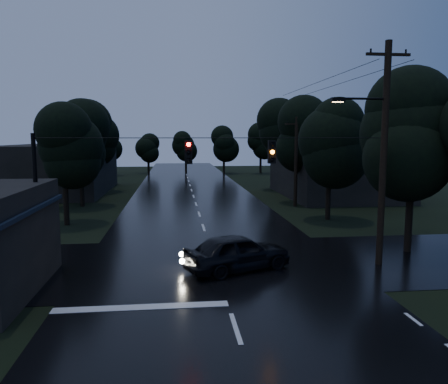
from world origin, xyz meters
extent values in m
cube|color=black|center=(0.00, 30.00, 0.00)|extent=(12.00, 120.00, 0.02)
cube|color=black|center=(0.00, 12.00, 0.00)|extent=(60.00, 9.00, 0.02)
cube|color=black|center=(-7.00, 9.00, 3.20)|extent=(0.30, 7.00, 0.15)
cylinder|color=black|center=(-7.20, 12.00, 1.50)|extent=(0.10, 0.10, 3.00)
cube|color=#E9C75D|center=(-7.05, 7.50, 2.50)|extent=(0.06, 1.60, 0.50)
cube|color=#E9C75D|center=(-7.05, 10.20, 2.50)|extent=(0.06, 1.20, 0.50)
cube|color=black|center=(14.00, 34.00, 2.20)|extent=(10.00, 14.00, 4.40)
cube|color=black|center=(-14.00, 40.00, 2.50)|extent=(10.00, 16.00, 5.00)
cylinder|color=black|center=(7.50, 11.00, 5.00)|extent=(0.30, 0.30, 10.00)
cube|color=black|center=(7.50, 11.00, 9.40)|extent=(2.00, 0.12, 0.12)
cylinder|color=black|center=(6.40, 11.00, 7.50)|extent=(2.20, 0.10, 0.10)
cube|color=black|center=(5.30, 11.00, 7.45)|extent=(0.60, 0.25, 0.18)
cube|color=#FFB266|center=(5.30, 11.00, 7.35)|extent=(0.45, 0.18, 0.03)
cylinder|color=black|center=(8.30, 28.00, 3.75)|extent=(0.30, 0.30, 7.50)
cube|color=black|center=(8.30, 28.00, 6.90)|extent=(2.00, 0.12, 0.12)
cylinder|color=black|center=(-7.50, 11.00, 3.00)|extent=(0.18, 0.18, 6.00)
cylinder|color=black|center=(0.00, 11.00, 5.80)|extent=(15.00, 0.03, 0.03)
cube|color=black|center=(-1.20, 11.00, 5.20)|extent=(0.32, 0.25, 1.00)
sphere|color=#FF0C07|center=(-1.20, 10.85, 5.20)|extent=(0.18, 0.18, 0.18)
cube|color=black|center=(2.40, 11.00, 5.20)|extent=(0.32, 0.25, 1.00)
sphere|color=orange|center=(2.40, 10.85, 5.20)|extent=(0.18, 0.18, 0.18)
cylinder|color=black|center=(10.00, 13.00, 1.40)|extent=(0.36, 0.36, 2.80)
sphere|color=black|center=(10.00, 13.00, 4.80)|extent=(4.48, 4.48, 4.48)
sphere|color=black|center=(10.00, 13.00, 6.00)|extent=(4.48, 4.48, 4.48)
sphere|color=black|center=(10.00, 13.00, 7.20)|extent=(4.48, 4.48, 4.48)
cylinder|color=black|center=(-9.00, 22.00, 1.22)|extent=(0.36, 0.36, 2.45)
sphere|color=black|center=(-9.00, 22.00, 4.20)|extent=(3.92, 3.92, 3.92)
sphere|color=black|center=(-9.00, 22.00, 5.25)|extent=(3.92, 3.92, 3.92)
sphere|color=black|center=(-9.00, 22.00, 6.30)|extent=(3.92, 3.92, 3.92)
cylinder|color=black|center=(-9.60, 30.00, 1.31)|extent=(0.36, 0.36, 2.62)
sphere|color=black|center=(-9.60, 30.00, 4.50)|extent=(4.20, 4.20, 4.20)
sphere|color=black|center=(-9.60, 30.00, 5.62)|extent=(4.20, 4.20, 4.20)
sphere|color=black|center=(-9.60, 30.00, 6.75)|extent=(4.20, 4.20, 4.20)
cylinder|color=black|center=(-10.20, 40.00, 1.40)|extent=(0.36, 0.36, 2.80)
sphere|color=black|center=(-10.20, 40.00, 4.80)|extent=(4.48, 4.48, 4.48)
sphere|color=black|center=(-10.20, 40.00, 6.00)|extent=(4.48, 4.48, 4.48)
sphere|color=black|center=(-10.20, 40.00, 7.20)|extent=(4.48, 4.48, 4.48)
cylinder|color=black|center=(9.00, 22.00, 1.31)|extent=(0.36, 0.36, 2.62)
sphere|color=black|center=(9.00, 22.00, 4.50)|extent=(4.20, 4.20, 4.20)
sphere|color=black|center=(9.00, 22.00, 5.62)|extent=(4.20, 4.20, 4.20)
sphere|color=black|center=(9.00, 22.00, 6.75)|extent=(4.20, 4.20, 4.20)
cylinder|color=black|center=(9.60, 30.00, 1.40)|extent=(0.36, 0.36, 2.80)
sphere|color=black|center=(9.60, 30.00, 4.80)|extent=(4.48, 4.48, 4.48)
sphere|color=black|center=(9.60, 30.00, 6.00)|extent=(4.48, 4.48, 4.48)
sphere|color=black|center=(9.60, 30.00, 7.20)|extent=(4.48, 4.48, 4.48)
cylinder|color=black|center=(10.20, 40.00, 1.49)|extent=(0.36, 0.36, 2.97)
sphere|color=black|center=(10.20, 40.00, 5.10)|extent=(4.76, 4.76, 4.76)
sphere|color=black|center=(10.20, 40.00, 6.38)|extent=(4.76, 4.76, 4.76)
sphere|color=black|center=(10.20, 40.00, 7.65)|extent=(4.76, 4.76, 4.76)
imported|color=black|center=(0.90, 10.87, 0.82)|extent=(5.18, 3.62, 1.64)
camera|label=1|loc=(-1.78, -7.61, 5.84)|focal=35.00mm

